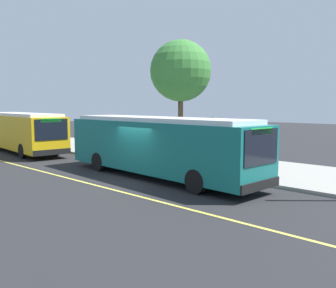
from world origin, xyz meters
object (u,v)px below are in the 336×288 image
(transit_bus_main, at_px, (158,145))
(transit_bus_second, at_px, (22,131))
(waiting_bench, at_px, (208,154))
(pedestrian_commuter, at_px, (171,146))
(route_sign_post, at_px, (212,136))

(transit_bus_main, distance_m, transit_bus_second, 14.35)
(transit_bus_second, bearing_deg, waiting_bench, 20.37)
(transit_bus_main, relative_size, pedestrian_commuter, 7.01)
(transit_bus_main, height_order, pedestrian_commuter, transit_bus_main)
(waiting_bench, height_order, pedestrian_commuter, pedestrian_commuter)
(route_sign_post, bearing_deg, pedestrian_commuter, 169.55)
(transit_bus_main, distance_m, route_sign_post, 3.01)
(waiting_bench, xyz_separation_m, pedestrian_commuter, (-1.67, -1.46, 0.48))
(route_sign_post, bearing_deg, transit_bus_main, -114.18)
(waiting_bench, height_order, route_sign_post, route_sign_post)
(transit_bus_second, xyz_separation_m, route_sign_post, (15.58, 2.98, 0.34))
(route_sign_post, height_order, pedestrian_commuter, route_sign_post)
(transit_bus_main, bearing_deg, pedestrian_commuter, 124.28)
(waiting_bench, relative_size, pedestrian_commuter, 0.95)
(transit_bus_second, distance_m, waiting_bench, 14.67)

